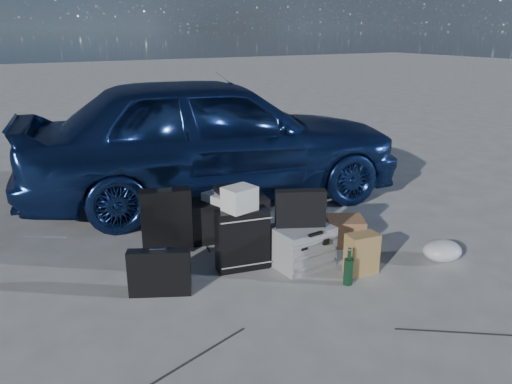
% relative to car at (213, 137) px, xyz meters
% --- Properties ---
extents(ground, '(60.00, 60.00, 0.00)m').
position_rel_car_xyz_m(ground, '(-0.35, -2.44, -0.75)').
color(ground, '#A9A9A4').
rests_on(ground, ground).
extents(car, '(4.64, 2.52, 1.50)m').
position_rel_car_xyz_m(car, '(0.00, 0.00, 0.00)').
color(car, navy).
rests_on(car, ground).
extents(pelican_case, '(0.52, 0.44, 0.35)m').
position_rel_car_xyz_m(pelican_case, '(-0.11, -2.03, -0.57)').
color(pelican_case, '#95979A').
rests_on(pelican_case, ground).
extents(laptop_bag, '(0.43, 0.28, 0.32)m').
position_rel_car_xyz_m(laptop_bag, '(-0.11, -2.01, -0.24)').
color(laptop_bag, black).
rests_on(laptop_bag, pelican_case).
extents(briefcase, '(0.48, 0.30, 0.37)m').
position_rel_car_xyz_m(briefcase, '(-1.35, -1.94, -0.56)').
color(briefcase, black).
rests_on(briefcase, ground).
extents(suitcase_left, '(0.48, 0.28, 0.59)m').
position_rel_car_xyz_m(suitcase_left, '(-1.03, -1.20, -0.45)').
color(suitcase_left, black).
rests_on(suitcase_left, ground).
extents(suitcase_right, '(0.47, 0.24, 0.53)m').
position_rel_car_xyz_m(suitcase_right, '(-0.59, -1.86, -0.48)').
color(suitcase_right, black).
rests_on(suitcase_right, ground).
extents(white_carton, '(0.29, 0.25, 0.20)m').
position_rel_car_xyz_m(white_carton, '(-0.60, -1.85, -0.12)').
color(white_carton, silver).
rests_on(white_carton, suitcase_right).
extents(duffel_bag, '(0.82, 0.46, 0.39)m').
position_rel_car_xyz_m(duffel_bag, '(-0.38, -1.16, -0.56)').
color(duffel_bag, black).
rests_on(duffel_bag, ground).
extents(flat_box_white, '(0.52, 0.44, 0.08)m').
position_rel_car_xyz_m(flat_box_white, '(-0.37, -1.17, -0.32)').
color(flat_box_white, silver).
rests_on(flat_box_white, duffel_bag).
extents(flat_box_black, '(0.30, 0.22, 0.06)m').
position_rel_car_xyz_m(flat_box_black, '(-0.36, -1.19, -0.25)').
color(flat_box_black, black).
rests_on(flat_box_black, flat_box_white).
extents(kraft_bag, '(0.28, 0.19, 0.35)m').
position_rel_car_xyz_m(kraft_bag, '(0.25, -2.42, -0.58)').
color(kraft_bag, '#A68748').
rests_on(kraft_bag, ground).
extents(cardboard_box, '(0.44, 0.42, 0.26)m').
position_rel_car_xyz_m(cardboard_box, '(0.51, -1.87, -0.62)').
color(cardboard_box, '#8E5A3E').
rests_on(cardboard_box, ground).
extents(plastic_bag, '(0.42, 0.39, 0.19)m').
position_rel_car_xyz_m(plastic_bag, '(1.03, -2.59, -0.65)').
color(plastic_bag, silver).
rests_on(plastic_bag, ground).
extents(green_bottle, '(0.10, 0.10, 0.30)m').
position_rel_car_xyz_m(green_bottle, '(0.02, -2.52, -0.60)').
color(green_bottle, black).
rests_on(green_bottle, ground).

